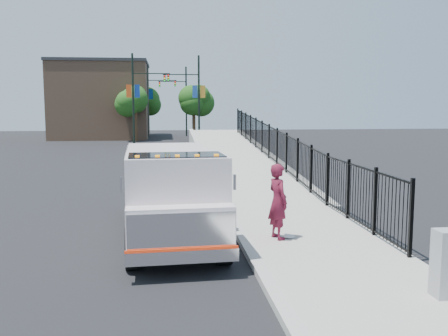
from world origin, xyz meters
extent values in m
plane|color=black|center=(0.00, 0.00, 0.00)|extent=(120.00, 120.00, 0.00)
cube|color=#9E998E|center=(1.93, -2.00, 0.06)|extent=(3.55, 12.00, 0.12)
cube|color=#ADAAA3|center=(0.00, -2.00, 0.08)|extent=(0.30, 12.00, 0.16)
cube|color=#9E998E|center=(2.12, 16.00, 0.00)|extent=(3.95, 24.06, 3.19)
cube|color=black|center=(3.55, 12.00, 0.90)|extent=(0.10, 28.00, 1.80)
cube|color=black|center=(-1.90, 1.20, 0.53)|extent=(1.33, 6.64, 0.21)
cube|color=silver|center=(-1.78, -1.03, 1.50)|extent=(2.39, 2.25, 1.94)
cube|color=silver|center=(-1.72, -2.24, 1.02)|extent=(2.31, 0.80, 0.97)
cube|color=silver|center=(-1.70, -2.60, 1.02)|extent=(2.23, 0.20, 0.82)
cube|color=silver|center=(-1.69, -2.67, 0.53)|extent=(2.33, 0.30, 0.27)
cube|color=red|center=(-1.69, -2.67, 0.68)|extent=(2.33, 0.17, 0.06)
cube|color=black|center=(-1.77, -1.27, 2.08)|extent=(2.20, 1.37, 0.82)
cube|color=silver|center=(-1.97, 2.46, 1.50)|extent=(2.54, 4.19, 1.65)
cube|color=silver|center=(-2.94, -2.06, 1.94)|extent=(0.06, 0.06, 0.34)
cube|color=silver|center=(-0.52, -1.93, 1.94)|extent=(0.06, 0.06, 0.34)
cube|color=orange|center=(-2.62, -1.66, 2.49)|extent=(0.10, 0.08, 0.06)
cube|color=orange|center=(-2.19, -1.63, 2.49)|extent=(0.10, 0.08, 0.06)
cube|color=orange|center=(-1.75, -1.61, 2.49)|extent=(0.10, 0.08, 0.06)
cube|color=orange|center=(-1.31, -1.59, 2.49)|extent=(0.10, 0.08, 0.06)
cube|color=orange|center=(-0.88, -1.56, 2.49)|extent=(0.10, 0.08, 0.06)
cylinder|color=black|center=(-2.76, -1.76, 0.48)|extent=(0.36, 0.98, 0.97)
cylinder|color=black|center=(-0.73, -1.65, 0.48)|extent=(0.36, 0.98, 0.97)
cylinder|color=black|center=(-3.02, 2.98, 0.48)|extent=(0.36, 0.98, 0.97)
cylinder|color=black|center=(-0.99, 3.09, 0.48)|extent=(0.36, 0.98, 0.97)
cylinder|color=black|center=(-3.08, 4.05, 0.48)|extent=(0.36, 0.98, 0.97)
cylinder|color=black|center=(-1.05, 4.16, 0.48)|extent=(0.36, 0.98, 0.97)
imported|color=maroon|center=(0.88, -0.04, 1.11)|extent=(0.66, 0.83, 1.98)
ellipsoid|color=silver|center=(1.20, -0.02, 0.16)|extent=(0.31, 0.31, 0.08)
cylinder|color=black|center=(-4.80, 31.43, 4.00)|extent=(0.18, 0.18, 8.00)
cube|color=black|center=(-3.20, 31.43, 6.30)|extent=(3.20, 0.08, 0.08)
cube|color=black|center=(-1.76, 31.43, 5.95)|extent=(0.18, 0.22, 0.60)
cube|color=navy|center=(-4.45, 31.43, 4.80)|extent=(0.45, 0.04, 1.10)
cube|color=#CD4717|center=(-5.15, 31.43, 4.80)|extent=(0.45, 0.04, 1.10)
cylinder|color=black|center=(0.96, 32.58, 4.00)|extent=(0.18, 0.18, 8.00)
cube|color=black|center=(-0.64, 32.58, 6.30)|extent=(3.20, 0.08, 0.08)
cube|color=black|center=(-2.08, 32.58, 5.95)|extent=(0.18, 0.22, 0.60)
cube|color=gold|center=(1.31, 32.58, 4.80)|extent=(0.45, 0.04, 1.10)
cube|color=#1F4C9D|center=(0.61, 32.58, 4.80)|extent=(0.45, 0.04, 1.10)
cylinder|color=black|center=(-3.99, 43.48, 4.00)|extent=(0.18, 0.18, 8.00)
cube|color=black|center=(-2.39, 43.48, 6.30)|extent=(3.20, 0.08, 0.08)
cube|color=black|center=(-0.95, 43.48, 5.95)|extent=(0.18, 0.22, 0.60)
cube|color=navy|center=(-3.64, 43.48, 4.80)|extent=(0.45, 0.04, 1.10)
cube|color=red|center=(-4.34, 43.48, 4.80)|extent=(0.45, 0.04, 1.10)
cylinder|color=black|center=(0.35, 45.92, 4.00)|extent=(0.18, 0.18, 8.00)
cube|color=black|center=(-1.25, 45.92, 6.30)|extent=(3.20, 0.08, 0.08)
cube|color=black|center=(-2.69, 45.92, 5.95)|extent=(0.18, 0.22, 0.60)
cube|color=orange|center=(0.70, 45.92, 4.80)|extent=(0.45, 0.04, 1.10)
cube|color=#0F4F8A|center=(0.00, 45.92, 4.80)|extent=(0.45, 0.04, 1.10)
cylinder|color=#382314|center=(-5.00, 37.64, 1.60)|extent=(0.36, 0.36, 3.20)
sphere|color=#194714|center=(-5.00, 37.64, 4.00)|extent=(2.78, 2.78, 2.78)
cylinder|color=#382314|center=(0.90, 39.93, 1.60)|extent=(0.36, 0.36, 3.20)
sphere|color=#194714|center=(0.90, 39.93, 4.00)|extent=(2.64, 2.64, 2.64)
cylinder|color=#382314|center=(-4.30, 49.50, 1.60)|extent=(0.36, 0.36, 3.20)
sphere|color=#194714|center=(-4.30, 49.50, 4.00)|extent=(3.19, 3.19, 3.19)
cube|color=#8C664C|center=(-9.00, 44.00, 4.00)|extent=(10.00, 10.00, 8.00)
camera|label=1|loc=(-1.98, -12.59, 3.61)|focal=40.00mm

